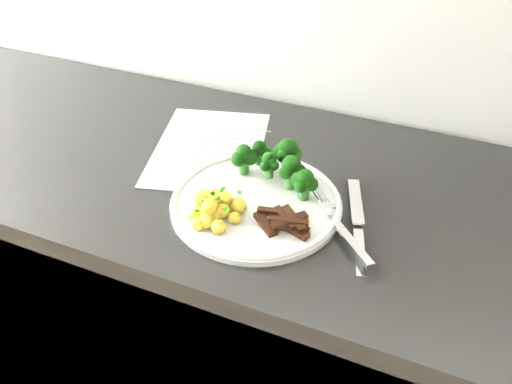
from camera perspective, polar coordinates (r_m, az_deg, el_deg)
counter at (r=1.27m, az=-0.50°, el=-14.62°), size 2.33×0.58×0.87m
recipe_paper at (r=1.04m, az=-5.16°, el=4.88°), size 0.28×0.34×0.00m
plate at (r=0.89m, az=-0.00°, el=-1.11°), size 0.29×0.29×0.02m
broccoli at (r=0.91m, az=2.52°, el=3.23°), size 0.17×0.10×0.07m
potatoes at (r=0.85m, az=-4.74°, el=-1.75°), size 0.10×0.09×0.04m
beef_strips at (r=0.83m, az=3.23°, el=-3.30°), size 0.10×0.07×0.02m
fork at (r=0.83m, az=9.35°, el=-3.80°), size 0.15×0.16×0.02m
knife at (r=0.84m, az=11.16°, el=-4.71°), size 0.09×0.23×0.02m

